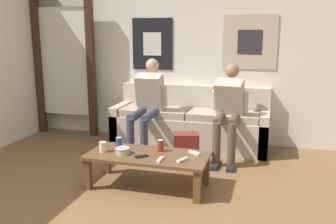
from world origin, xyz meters
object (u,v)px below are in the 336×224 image
(person_seated_teen, at_px, (229,107))
(game_controller_near_right, at_px, (194,153))
(person_seated_adult, at_px, (147,102))
(game_controller_near_left, at_px, (160,160))
(couch, at_px, (190,125))
(ceramic_bowl, at_px, (123,150))
(cell_phone, at_px, (141,156))
(drink_can_red, at_px, (160,146))
(coffee_table, at_px, (148,159))
(pillar_candle, at_px, (103,147))
(drink_can_blue, at_px, (119,143))
(game_controller_far_center, at_px, (183,160))
(backpack, at_px, (186,150))

(person_seated_teen, distance_m, game_controller_near_right, 1.08)
(person_seated_adult, distance_m, person_seated_teen, 1.07)
(game_controller_near_left, bearing_deg, game_controller_near_right, 46.54)
(couch, relative_size, person_seated_adult, 1.74)
(ceramic_bowl, height_order, game_controller_near_right, ceramic_bowl)
(game_controller_near_right, bearing_deg, cell_phone, -154.32)
(person_seated_adult, bearing_deg, cell_phone, -74.03)
(drink_can_red, bearing_deg, coffee_table, -127.21)
(pillar_candle, distance_m, drink_can_blue, 0.19)
(drink_can_blue, bearing_deg, person_seated_adult, 91.01)
(coffee_table, distance_m, cell_phone, 0.12)
(pillar_candle, bearing_deg, drink_can_red, 17.80)
(coffee_table, height_order, cell_phone, cell_phone)
(couch, distance_m, ceramic_bowl, 1.59)
(person_seated_teen, xyz_separation_m, game_controller_far_center, (-0.29, -1.26, -0.29))
(backpack, distance_m, cell_phone, 0.86)
(drink_can_blue, xyz_separation_m, game_controller_near_left, (0.54, -0.25, -0.05))
(game_controller_near_left, bearing_deg, drink_can_red, 105.99)
(person_seated_adult, bearing_deg, coffee_table, -71.11)
(game_controller_near_right, bearing_deg, coffee_table, -162.80)
(pillar_candle, bearing_deg, couch, 68.72)
(drink_can_blue, distance_m, game_controller_far_center, 0.79)
(ceramic_bowl, xyz_separation_m, game_controller_near_right, (0.72, 0.20, -0.03))
(game_controller_near_right, bearing_deg, person_seated_adult, 131.16)
(coffee_table, xyz_separation_m, drink_can_red, (0.10, 0.13, 0.12))
(game_controller_near_right, distance_m, game_controller_far_center, 0.26)
(person_seated_teen, distance_m, backpack, 0.79)
(drink_can_red, xyz_separation_m, game_controller_far_center, (0.30, -0.23, -0.05))
(drink_can_red, height_order, game_controller_near_left, drink_can_red)
(drink_can_red, bearing_deg, backpack, 75.22)
(backpack, relative_size, game_controller_near_left, 2.79)
(person_seated_teen, bearing_deg, backpack, -133.93)
(coffee_table, height_order, game_controller_near_right, game_controller_near_right)
(drink_can_red, distance_m, game_controller_far_center, 0.38)
(game_controller_near_right, bearing_deg, pillar_candle, -168.07)
(couch, relative_size, game_controller_far_center, 14.90)
(person_seated_teen, relative_size, game_controller_near_left, 8.22)
(couch, height_order, person_seated_teen, person_seated_teen)
(couch, xyz_separation_m, backpack, (0.13, -0.79, -0.11))
(coffee_table, bearing_deg, backpack, 70.40)
(game_controller_near_left, relative_size, cell_phone, 0.99)
(person_seated_teen, distance_m, drink_can_red, 1.21)
(couch, bearing_deg, ceramic_bowl, -103.53)
(game_controller_near_right, xyz_separation_m, game_controller_far_center, (-0.07, -0.25, 0.00))
(person_seated_adult, distance_m, game_controller_far_center, 1.47)
(person_seated_teen, bearing_deg, coffee_table, -120.80)
(couch, distance_m, cell_phone, 1.59)
(backpack, relative_size, drink_can_red, 3.26)
(person_seated_adult, bearing_deg, couch, 36.93)
(couch, height_order, coffee_table, couch)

